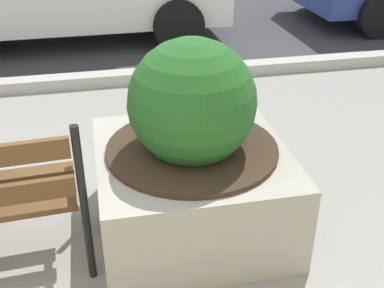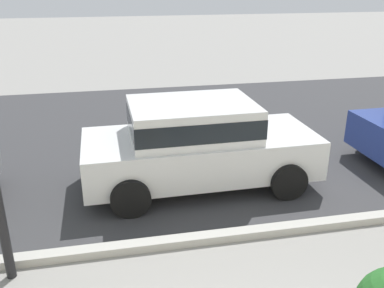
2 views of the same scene
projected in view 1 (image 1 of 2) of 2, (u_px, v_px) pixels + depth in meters
name	position (u px, v px, depth m)	size (l,w,h in m)	color
curb_stone	(1.00, 87.00, 5.05)	(60.00, 0.20, 0.12)	#B2AFA8
concrete_planter	(192.00, 160.00, 2.93)	(1.13, 1.13, 1.23)	#A8A399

